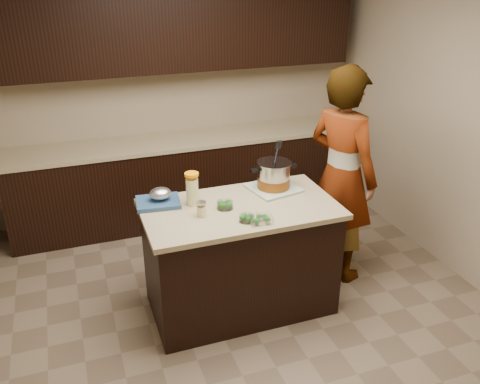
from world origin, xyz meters
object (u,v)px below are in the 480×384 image
object	(u,v)px
lemonade_pitcher	(192,190)
person	(342,176)
island	(240,257)
stock_pot	(274,177)

from	to	relation	value
lemonade_pitcher	person	bearing A→B (deg)	2.22
person	lemonade_pitcher	bearing A→B (deg)	71.41
island	lemonade_pitcher	bearing A→B (deg)	154.47
island	lemonade_pitcher	size ratio (longest dim) A/B	5.78
island	lemonade_pitcher	xyz separation A→B (m)	(-0.32, 0.15, 0.57)
island	person	size ratio (longest dim) A/B	0.78
stock_pot	person	xyz separation A→B (m)	(0.62, 0.00, -0.08)
stock_pot	person	world-z (taller)	person
island	stock_pot	xyz separation A→B (m)	(0.36, 0.21, 0.56)
stock_pot	person	bearing A→B (deg)	1.48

